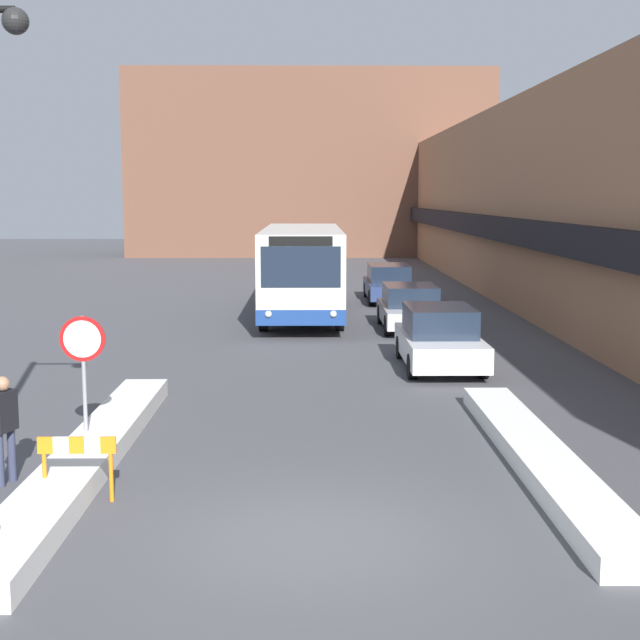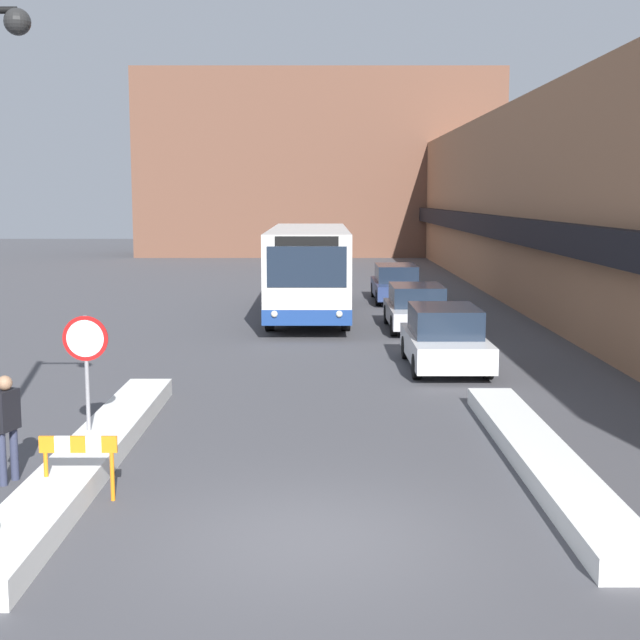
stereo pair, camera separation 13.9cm
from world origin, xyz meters
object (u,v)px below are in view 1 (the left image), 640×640
Objects in this scene: stop_sign at (83,354)px; parked_car_middle at (410,307)px; pedestrian at (4,420)px; construction_barricade at (77,456)px; parked_car_back at (389,283)px; city_bus at (302,269)px; parked_car_front at (439,338)px.

parked_car_middle is at bearing 63.08° from stop_sign.
construction_barricade is (1.28, -0.80, -0.32)m from pedestrian.
stop_sign reaches higher than parked_car_back.
construction_barricade is (-6.53, -16.37, -0.06)m from parked_car_middle.
stop_sign is at bearing -101.71° from city_bus.
parked_car_front is 3.94× the size of construction_barricade.
city_bus is 6.74× the size of pedestrian.
pedestrian is (-7.81, -23.45, 0.24)m from parked_car_back.
city_bus is 4.82m from parked_car_middle.
parked_car_middle is (0.00, 6.52, -0.03)m from parked_car_front.
parked_car_front is 6.52m from parked_car_middle.
parked_car_front reaches higher than construction_barricade.
stop_sign is (-7.04, -7.36, 0.92)m from parked_car_front.
pedestrian reaches higher than parked_car_front.
parked_car_middle is 17.43m from pedestrian.
parked_car_front is 2.64× the size of pedestrian.
parked_car_front is (3.52, -9.65, -0.97)m from city_bus.
parked_car_back is 25.11m from construction_barricade.
city_bus reaches higher than parked_car_middle.
parked_car_middle reaches higher than construction_barricade.
construction_barricade is at bearing -104.65° from pedestrian.
city_bus reaches higher than construction_barricade.
stop_sign is at bearing -133.75° from parked_car_front.
parked_car_back is at bearing 90.00° from parked_car_front.
parked_car_back is (3.52, 4.74, -0.98)m from city_bus.
parked_car_back is at bearing 90.00° from parked_car_middle.
construction_barricade is (-6.53, -24.25, -0.08)m from parked_car_back.
parked_car_front reaches higher than parked_car_middle.
pedestrian is at bearing -114.38° from stop_sign.
stop_sign is (-7.04, -13.88, 0.95)m from parked_car_middle.
city_bus is 17.37m from stop_sign.
parked_car_middle is 1.86× the size of stop_sign.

